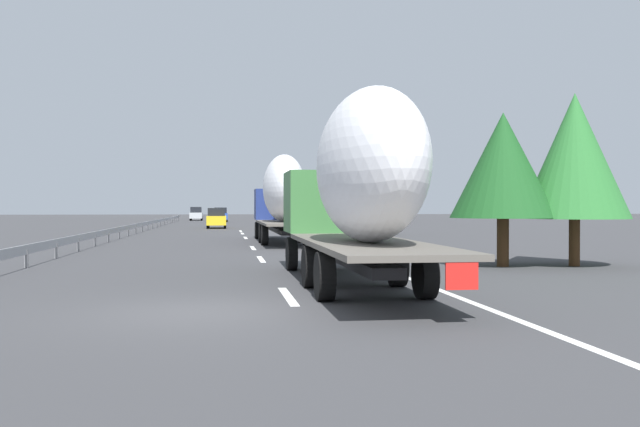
% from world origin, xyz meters
% --- Properties ---
extents(ground_plane, '(260.00, 260.00, 0.00)m').
position_xyz_m(ground_plane, '(40.00, 0.00, 0.00)').
color(ground_plane, '#38383A').
extents(lane_stripe_0, '(3.20, 0.20, 0.01)m').
position_xyz_m(lane_stripe_0, '(2.00, -1.80, 0.00)').
color(lane_stripe_0, white).
rests_on(lane_stripe_0, ground_plane).
extents(lane_stripe_1, '(3.20, 0.20, 0.01)m').
position_xyz_m(lane_stripe_1, '(12.93, -1.80, 0.00)').
color(lane_stripe_1, white).
rests_on(lane_stripe_1, ground_plane).
extents(lane_stripe_2, '(3.20, 0.20, 0.01)m').
position_xyz_m(lane_stripe_2, '(20.14, -1.80, 0.00)').
color(lane_stripe_2, white).
rests_on(lane_stripe_2, ground_plane).
extents(lane_stripe_3, '(3.20, 0.20, 0.01)m').
position_xyz_m(lane_stripe_3, '(31.15, -1.80, 0.00)').
color(lane_stripe_3, white).
rests_on(lane_stripe_3, ground_plane).
extents(lane_stripe_4, '(3.20, 0.20, 0.01)m').
position_xyz_m(lane_stripe_4, '(38.44, -1.80, 0.00)').
color(lane_stripe_4, white).
rests_on(lane_stripe_4, ground_plane).
extents(lane_stripe_5, '(3.20, 0.20, 0.01)m').
position_xyz_m(lane_stripe_5, '(43.58, -1.80, 0.00)').
color(lane_stripe_5, white).
rests_on(lane_stripe_5, ground_plane).
extents(edge_line_right, '(110.00, 0.20, 0.01)m').
position_xyz_m(edge_line_right, '(45.00, -5.50, 0.00)').
color(edge_line_right, white).
rests_on(edge_line_right, ground_plane).
extents(truck_lead, '(14.11, 2.55, 4.79)m').
position_xyz_m(truck_lead, '(24.75, -3.60, 2.65)').
color(truck_lead, navy).
rests_on(truck_lead, ground_plane).
extents(truck_trailing, '(13.06, 2.55, 4.63)m').
position_xyz_m(truck_trailing, '(3.13, -3.60, 2.57)').
color(truck_trailing, '#387038').
rests_on(truck_trailing, ground_plane).
extents(car_yellow_coupe, '(4.71, 1.77, 1.89)m').
position_xyz_m(car_yellow_coupe, '(51.40, 0.23, 0.95)').
color(car_yellow_coupe, gold).
rests_on(car_yellow_coupe, ground_plane).
extents(car_silver_hatch, '(4.40, 1.79, 1.98)m').
position_xyz_m(car_silver_hatch, '(88.37, 3.48, 0.98)').
color(car_silver_hatch, '#ADB2B7').
rests_on(car_silver_hatch, ground_plane).
extents(car_blue_sedan, '(4.11, 1.81, 1.91)m').
position_xyz_m(car_blue_sedan, '(78.21, -0.07, 0.95)').
color(car_blue_sedan, '#28479E').
rests_on(car_blue_sedan, ground_plane).
extents(road_sign, '(0.10, 0.90, 3.47)m').
position_xyz_m(road_sign, '(44.73, -6.70, 2.38)').
color(road_sign, gray).
rests_on(road_sign, ground_plane).
extents(tree_0, '(2.63, 2.63, 7.24)m').
position_xyz_m(tree_0, '(72.55, -12.84, 4.57)').
color(tree_0, '#472D19').
rests_on(tree_0, ground_plane).
extents(tree_1, '(3.53, 3.53, 5.15)m').
position_xyz_m(tree_1, '(8.63, -9.63, 3.37)').
color(tree_1, '#472D19').
rests_on(tree_1, ground_plane).
extents(tree_2, '(3.60, 3.60, 5.82)m').
position_xyz_m(tree_2, '(8.44, -12.08, 3.70)').
color(tree_2, '#472D19').
rests_on(tree_2, ground_plane).
extents(tree_3, '(2.60, 2.60, 7.48)m').
position_xyz_m(tree_3, '(34.00, -11.64, 4.70)').
color(tree_3, '#472D19').
rests_on(tree_3, ground_plane).
extents(guardrail_median, '(94.00, 0.10, 0.76)m').
position_xyz_m(guardrail_median, '(43.00, 6.00, 0.58)').
color(guardrail_median, '#9EA0A5').
rests_on(guardrail_median, ground_plane).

